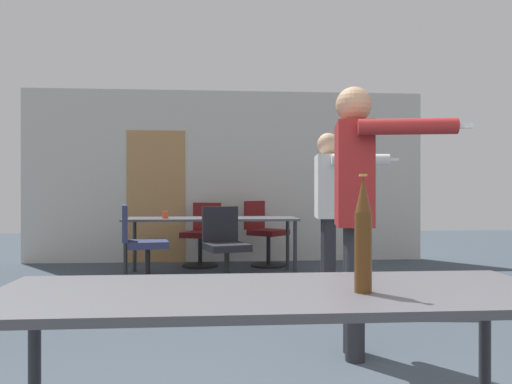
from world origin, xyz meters
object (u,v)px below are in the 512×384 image
Objects in this scene: person_near_casual at (356,192)px; office_chair_far_left at (202,236)px; office_chair_side_rolled at (264,235)px; drink_cup at (165,215)px; person_far_watching at (330,199)px; beer_bottle at (363,237)px; office_chair_far_right at (225,249)px; office_chair_near_pushed at (141,248)px.

office_chair_far_left is at bearing -154.76° from person_near_casual.
office_chair_side_rolled is 10.41× the size of drink_cup.
office_chair_far_left reaches higher than drink_cup.
person_far_watching is 2.31m from drink_cup.
person_near_casual is 4.36m from office_chair_far_left.
drink_cup is (-1.37, -0.87, 0.35)m from office_chair_side_rolled.
beer_bottle is (0.73, -5.73, 0.51)m from office_chair_far_left.
person_near_casual reaches higher than person_far_watching.
office_chair_far_right is (-1.08, 0.72, -0.60)m from person_far_watching.
office_chair_side_rolled is at bearing -167.01° from person_near_casual.
office_chair_far_left is 0.92m from office_chair_side_rolled.
person_near_casual reaches higher than office_chair_side_rolled.
office_chair_far_right is 10.02× the size of drink_cup.
drink_cup is at bearing -143.84° from person_near_casual.
office_chair_side_rolled is (0.92, -0.06, 0.02)m from office_chair_far_left.
office_chair_far_left is at bearing 145.36° from office_chair_near_pushed.
office_chair_side_rolled reaches higher than office_chair_far_right.
beer_bottle is at bearing -4.64° from person_far_watching.
beer_bottle is at bearing -76.21° from drink_cup.
office_chair_far_right reaches higher than drink_cup.
office_chair_near_pushed is 4.47m from beer_bottle.
person_far_watching is 1.78× the size of office_chair_side_rolled.
office_chair_near_pushed is 10.26× the size of drink_cup.
person_near_casual is 1.95× the size of office_chair_far_right.
office_chair_side_rolled is at bearing 121.58° from office_chair_near_pushed.
office_chair_far_left is 5.80m from beer_bottle.
person_near_casual is 19.58× the size of drink_cup.
office_chair_near_pushed is at bearing -110.86° from drink_cup.
person_far_watching is at bearing 54.31° from office_chair_side_rolled.
office_chair_far_left is at bearing -96.08° from office_chair_far_right.
office_chair_far_right is 1.63m from office_chair_far_left.
person_far_watching is 3.47m from beer_bottle.
office_chair_far_right is at bearing 21.13° from office_chair_side_rolled.
person_near_casual is at bearing 23.72° from office_chair_near_pushed.
drink_cup is at bearing 103.79° from beer_bottle.
office_chair_side_rolled is at bearing -162.01° from person_far_watching.
office_chair_far_left is 2.27× the size of beer_bottle.
office_chair_side_rolled is at bearing -162.12° from office_chair_far_left.
drink_cup is at bearing -120.86° from person_far_watching.
beer_bottle is (-0.42, -1.58, -0.15)m from person_near_casual.
person_far_watching is 0.95× the size of person_near_casual.
office_chair_far_left is (-0.31, 1.60, 0.01)m from office_chair_far_right.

